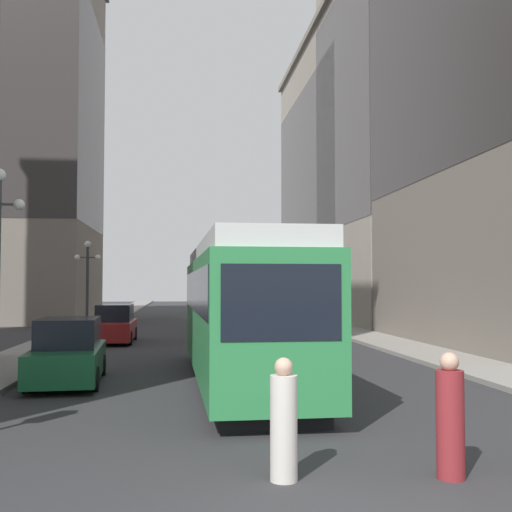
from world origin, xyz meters
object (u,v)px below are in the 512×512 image
object	(u,v)px
pedestrian_on_sidewalk	(284,423)
transit_bus	(270,300)
parked_car_left_near	(68,353)
streetcar	(240,308)
parked_car_left_mid	(115,325)
lamp_post_left_far	(87,272)
pedestrian_crossing_near	(450,419)

from	to	relation	value
pedestrian_on_sidewalk	transit_bus	bearing A→B (deg)	11.77
pedestrian_on_sidewalk	parked_car_left_near	bearing A→B (deg)	45.23
streetcar	pedestrian_on_sidewalk	xyz separation A→B (m)	(-0.23, -9.08, -1.30)
parked_car_left_mid	lamp_post_left_far	world-z (taller)	lamp_post_left_far
parked_car_left_near	pedestrian_on_sidewalk	bearing A→B (deg)	-67.37
streetcar	pedestrian_crossing_near	bearing A→B (deg)	-78.00
pedestrian_on_sidewalk	lamp_post_left_far	xyz separation A→B (m)	(-6.47, 26.31, 2.67)
pedestrian_crossing_near	lamp_post_left_far	xyz separation A→B (m)	(-8.86, 26.49, 2.64)
pedestrian_on_sidewalk	streetcar	bearing A→B (deg)	17.91
transit_bus	pedestrian_on_sidewalk	bearing A→B (deg)	-98.60
pedestrian_on_sidewalk	lamp_post_left_far	world-z (taller)	lamp_post_left_far
lamp_post_left_far	pedestrian_on_sidewalk	bearing A→B (deg)	-76.18
parked_car_left_mid	lamp_post_left_far	bearing A→B (deg)	114.91
streetcar	pedestrian_crossing_near	xyz separation A→B (m)	(2.15, -9.25, -1.27)
pedestrian_crossing_near	lamp_post_left_far	bearing A→B (deg)	141.09
streetcar	transit_bus	bearing A→B (deg)	77.69
parked_car_left_near	transit_bus	bearing A→B (deg)	58.87
transit_bus	parked_car_left_mid	world-z (taller)	transit_bus
transit_bus	lamp_post_left_far	world-z (taller)	lamp_post_left_far
parked_car_left_mid	pedestrian_crossing_near	bearing A→B (deg)	-72.47
parked_car_left_mid	pedestrian_on_sidewalk	xyz separation A→B (m)	(4.57, -22.17, -0.04)
transit_bus	pedestrian_crossing_near	bearing A→B (deg)	-92.99
transit_bus	parked_car_left_near	distance (m)	16.71
pedestrian_crossing_near	pedestrian_on_sidewalk	size ratio (longest dim) A/B	1.04
parked_car_left_mid	lamp_post_left_far	distance (m)	5.26
pedestrian_crossing_near	pedestrian_on_sidewalk	world-z (taller)	pedestrian_crossing_near
parked_car_left_near	pedestrian_on_sidewalk	size ratio (longest dim) A/B	2.78
lamp_post_left_far	streetcar	bearing A→B (deg)	-68.74
transit_bus	parked_car_left_mid	xyz separation A→B (m)	(-7.80, -2.01, -1.10)
parked_car_left_mid	lamp_post_left_far	size ratio (longest dim) A/B	0.98
parked_car_left_mid	pedestrian_on_sidewalk	distance (m)	22.64
streetcar	parked_car_left_near	distance (m)	4.98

